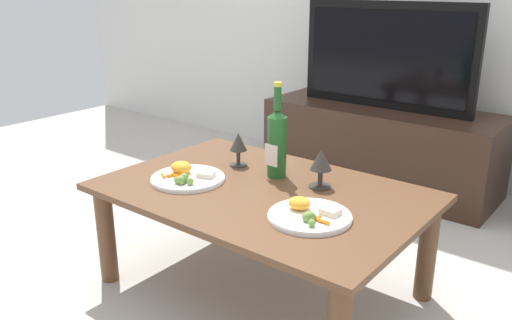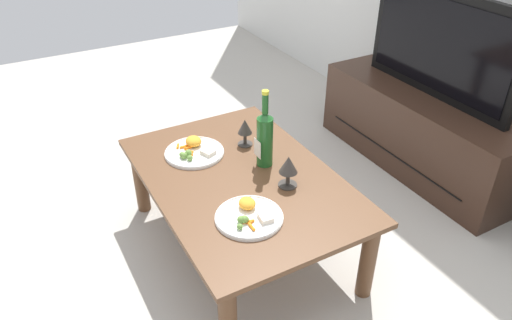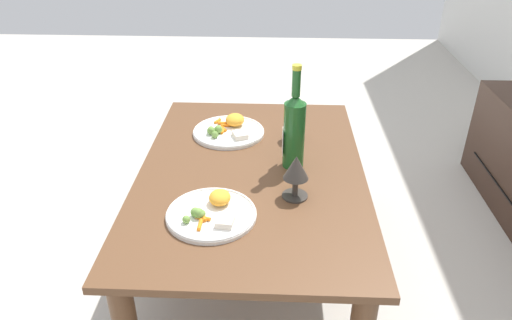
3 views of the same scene
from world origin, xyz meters
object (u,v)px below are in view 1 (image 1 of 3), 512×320
Objects in this scene: dinner_plate_left at (187,177)px; dinner_plate_right at (309,214)px; dining_table at (262,205)px; tv_stand at (380,147)px; wine_bottle at (277,141)px; goblet_right at (321,162)px; tv_screen at (387,56)px; goblet_left at (238,144)px.

dinner_plate_left is 1.04× the size of dinner_plate_right.
dining_table is 1.34m from tv_stand.
dining_table is 3.16× the size of wine_bottle.
dinner_plate_left is at bearing -150.14° from goblet_right.
tv_screen is at bearing 84.47° from dinner_plate_left.
goblet_right is 0.29m from dinner_plate_right.
goblet_left is 0.27m from dinner_plate_left.
dinner_plate_right is (0.56, 0.00, -0.00)m from dinner_plate_left.
dinner_plate_right is at bearing -21.07° from dining_table.
wine_bottle reaches higher than dinner_plate_left.
dinner_plate_left is at bearing -95.53° from tv_screen.
tv_stand is 9.44× the size of goblet_left.
goblet_left is at bearing 180.00° from goblet_right.
dinner_plate_left is (-0.25, -0.25, -0.13)m from wine_bottle.
tv_stand is at bearing 90.00° from tv_screen.
tv_screen reaches higher than dining_table.
dinner_plate_left is at bearing -100.26° from goblet_left.
tv_stand is 8.95× the size of goblet_right.
dining_table is at bearing -83.65° from tv_screen.
tv_screen reaches higher than dinner_plate_left.
tv_stand is 1.45m from dinner_plate_left.
dining_table is at bearing -31.84° from goblet_left.
goblet_right is (0.31, -1.17, -0.24)m from tv_screen.
wine_bottle reaches higher than goblet_left.
dinner_plate_right is at bearing -26.31° from goblet_left.
dining_table is at bearing -83.66° from tv_stand.
wine_bottle is 1.36× the size of dinner_plate_right.
wine_bottle is at bearing 105.13° from dining_table.
goblet_right is (0.16, 0.15, 0.16)m from dining_table.
dining_table is 8.35× the size of goblet_left.
dinner_plate_left reaches higher than tv_stand.
goblet_left is 0.58m from dinner_plate_right.
dinner_plate_right is (0.12, -0.26, -0.09)m from goblet_right.
wine_bottle is (0.11, -1.18, -0.20)m from tv_screen.
goblet_left is (-0.20, 0.00, -0.05)m from wine_bottle.
goblet_right is 0.52m from dinner_plate_left.
goblet_left reaches higher than dinner_plate_left.
wine_bottle is 0.38m from dinner_plate_left.
tv_screen is at bearing 85.52° from goblet_left.
wine_bottle reaches higher than dining_table.
tv_screen is at bearing 104.67° from goblet_right.
goblet_left is at bearing 148.16° from dining_table.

